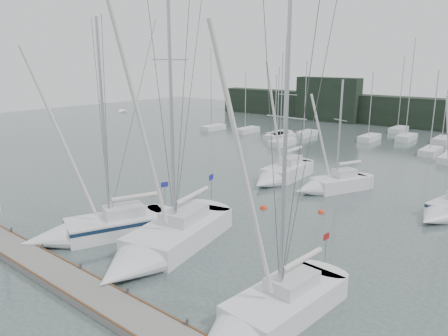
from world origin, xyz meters
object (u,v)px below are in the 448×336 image
at_px(sailboat_near_right, 259,319).
at_px(buoy_b, 321,213).
at_px(sailboat_mid_b, 279,175).
at_px(sailboat_mid_c, 327,186).
at_px(sailboat_mid_d, 448,210).
at_px(sailboat_near_left, 90,230).
at_px(buoy_a, 264,208).
at_px(sailboat_near_center, 157,247).

bearing_deg(sailboat_near_right, buoy_b, 112.67).
bearing_deg(sailboat_mid_b, sailboat_mid_c, -3.71).
bearing_deg(buoy_b, sailboat_mid_d, 34.57).
bearing_deg(sailboat_near_left, sailboat_mid_b, 106.81).
bearing_deg(buoy_a, sailboat_near_left, -113.84).
xyz_separation_m(sailboat_near_left, buoy_a, (5.32, 12.05, -0.59)).
bearing_deg(buoy_a, sailboat_mid_c, 76.61).
relative_size(sailboat_near_left, sailboat_mid_d, 1.34).
bearing_deg(sailboat_near_right, buoy_a, 128.60).
distance_m(sailboat_near_center, sailboat_mid_c, 18.48).
xyz_separation_m(sailboat_near_left, sailboat_mid_b, (2.00, 19.36, 0.03)).
bearing_deg(sailboat_near_right, sailboat_near_center, 171.69).
relative_size(sailboat_near_left, buoy_b, 30.40).
distance_m(sailboat_mid_d, buoy_a, 13.60).
distance_m(sailboat_near_left, sailboat_near_right, 14.23).
distance_m(sailboat_near_center, buoy_a, 11.15).
bearing_deg(sailboat_mid_c, buoy_b, -42.66).
distance_m(sailboat_mid_d, buoy_b, 9.23).
distance_m(sailboat_near_right, sailboat_mid_b, 23.81).
relative_size(sailboat_near_center, buoy_b, 39.60).
relative_size(sailboat_near_right, buoy_b, 31.59).
distance_m(sailboat_near_right, buoy_b, 15.91).
distance_m(sailboat_near_left, buoy_a, 13.19).
distance_m(sailboat_mid_c, buoy_a, 7.50).
bearing_deg(sailboat_near_center, buoy_a, 78.10).
bearing_deg(buoy_a, sailboat_mid_b, 114.46).
bearing_deg(sailboat_near_center, sailboat_mid_c, 72.55).
xyz_separation_m(sailboat_mid_b, sailboat_mid_d, (14.85, -0.10, -0.09)).
bearing_deg(buoy_b, sailboat_mid_b, 143.69).
height_order(sailboat_mid_b, sailboat_mid_c, sailboat_mid_b).
xyz_separation_m(sailboat_mid_b, sailboat_mid_c, (5.06, -0.03, -0.07)).
distance_m(sailboat_near_left, sailboat_mid_d, 25.59).
bearing_deg(sailboat_mid_d, buoy_b, -133.70).
distance_m(sailboat_near_right, sailboat_mid_d, 20.52).
bearing_deg(sailboat_mid_b, sailboat_mid_d, -3.77).
bearing_deg(sailboat_mid_d, sailboat_mid_c, -168.69).
bearing_deg(buoy_a, sailboat_near_center, -89.58).
xyz_separation_m(sailboat_mid_c, buoy_a, (-1.73, -7.28, -0.55)).
relative_size(sailboat_mid_b, sailboat_mid_d, 1.23).
xyz_separation_m(buoy_a, buoy_b, (3.93, 1.98, 0.00)).
xyz_separation_m(sailboat_near_center, sailboat_mid_b, (-3.41, 18.44, -0.01)).
bearing_deg(sailboat_mid_d, sailboat_near_center, -110.23).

